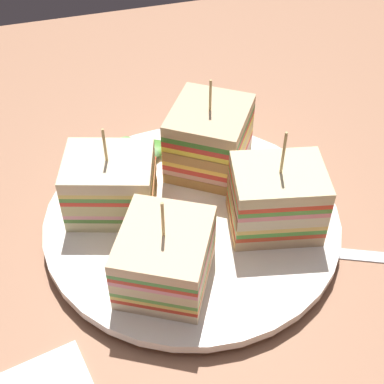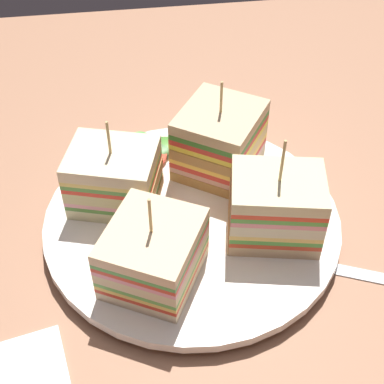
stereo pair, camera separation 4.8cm
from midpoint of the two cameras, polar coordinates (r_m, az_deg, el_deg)
ground_plane at (r=52.38cm, az=2.65°, el=-4.47°), size 104.85×90.38×1.80cm
plate at (r=51.00cm, az=2.72°, el=-3.07°), size 26.73×26.73×1.60cm
sandwich_wedge_0 at (r=53.52cm, az=5.39°, el=5.13°), size 10.03×10.25×9.77cm
sandwich_wedge_1 at (r=50.17cm, az=-5.21°, el=1.36°), size 9.18×8.15×9.01cm
sandwich_wedge_2 at (r=44.14cm, az=-0.84°, el=-6.44°), size 9.59×9.99×8.65cm
sandwich_wedge_3 at (r=47.91cm, az=11.36°, el=-1.66°), size 8.80×7.50×10.21cm
salad_garnish at (r=56.68cm, az=-1.74°, el=4.41°), size 6.64×6.20×1.33cm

